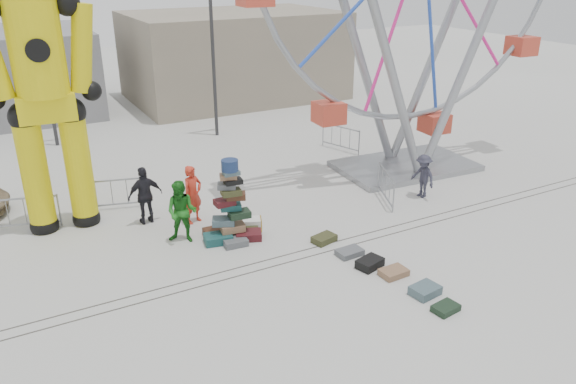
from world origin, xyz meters
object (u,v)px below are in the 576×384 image
suitcase_tower (231,217)px  pedestrian_red (193,194)px  barricade_dummy_b (25,213)px  barricade_dummy_c (112,194)px  barricade_wheel_back (341,138)px  lamp_post_right (214,39)px  lamp_post_left (43,45)px  pedestrian_grey (423,176)px  barricade_wheel_front (386,186)px  crash_test_dummy (43,87)px  pedestrian_green (182,212)px  pedestrian_black (145,195)px  steamer_trunk (249,224)px

suitcase_tower → pedestrian_red: suitcase_tower is taller
suitcase_tower → barricade_dummy_b: 6.52m
barricade_dummy_c → barricade_wheel_back: same height
barricade_dummy_b → barricade_dummy_c: 2.72m
suitcase_tower → barricade_dummy_b: bearing=159.8°
barricade_dummy_b → lamp_post_right: bearing=51.2°
lamp_post_left → barricade_dummy_c: (0.57, -8.40, -3.93)m
suitcase_tower → pedestrian_grey: size_ratio=1.61×
lamp_post_right → lamp_post_left: bearing=164.1°
barricade_wheel_front → pedestrian_red: (-6.47, 1.59, 0.41)m
lamp_post_left → suitcase_tower: lamp_post_left is taller
crash_test_dummy → barricade_wheel_front: 11.37m
pedestrian_green → barricade_wheel_back: bearing=64.7°
barricade_dummy_c → barricade_wheel_front: 9.37m
pedestrian_red → pedestrian_black: size_ratio=1.01×
barricade_wheel_front → pedestrian_red: size_ratio=1.05×
pedestrian_red → pedestrian_green: size_ratio=0.99×
crash_test_dummy → barricade_wheel_back: size_ratio=4.25×
pedestrian_grey → pedestrian_red: bearing=-107.1°
barricade_dummy_b → pedestrian_grey: bearing=-2.0°
barricade_dummy_b → pedestrian_red: 5.22m
barricade_dummy_c → steamer_trunk: bearing=-31.5°
crash_test_dummy → pedestrian_red: 5.37m
barricade_dummy_c → suitcase_tower: bearing=-39.7°
suitcase_tower → barricade_wheel_back: suitcase_tower is taller
pedestrian_grey → barricade_dummy_b: bearing=-110.5°
suitcase_tower → pedestrian_grey: suitcase_tower is taller
lamp_post_left → pedestrian_grey: (10.50, -12.54, -3.70)m
steamer_trunk → barricade_dummy_b: barricade_dummy_b is taller
barricade_dummy_b → pedestrian_black: size_ratio=1.05×
pedestrian_red → lamp_post_right: bearing=41.9°
barricade_wheel_front → pedestrian_black: 8.14m
steamer_trunk → barricade_wheel_front: 5.18m
barricade_dummy_b → pedestrian_black: (3.46, -1.33, 0.40)m
pedestrian_grey → barricade_wheel_front: bearing=-106.8°
lamp_post_right → barricade_wheel_front: lamp_post_right is taller
steamer_trunk → barricade_wheel_front: (5.17, -0.22, 0.36)m
suitcase_tower → pedestrian_red: bearing=124.3°
lamp_post_left → barricade_wheel_back: bearing=-31.9°
steamer_trunk → pedestrian_black: size_ratio=0.42×
barricade_dummy_c → barricade_wheel_front: (8.56, -3.82, 0.00)m
barricade_dummy_b → barricade_wheel_front: 11.83m
pedestrian_green → pedestrian_black: size_ratio=1.01×
pedestrian_red → lamp_post_left: bearing=82.6°
barricade_wheel_back → steamer_trunk: bearing=-71.6°
suitcase_tower → steamer_trunk: 0.90m
barricade_wheel_back → barricade_wheel_front: bearing=-36.4°
lamp_post_right → pedestrian_green: bearing=-117.5°
lamp_post_left → barricade_wheel_front: size_ratio=4.00×
crash_test_dummy → barricade_dummy_b: (-1.09, 0.37, -3.93)m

